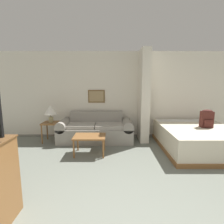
{
  "coord_description": "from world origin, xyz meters",
  "views": [
    {
      "loc": [
        -0.19,
        -1.26,
        1.66
      ],
      "look_at": [
        -0.19,
        2.45,
        1.05
      ],
      "focal_mm": 28.0,
      "sensor_mm": 36.0,
      "label": 1
    }
  ],
  "objects_px": {
    "table_lamp": "(50,110)",
    "backpack": "(207,118)",
    "couch": "(96,130)",
    "bed": "(196,138)",
    "coffee_table": "(89,138)"
  },
  "relations": [
    {
      "from": "backpack",
      "to": "couch",
      "type": "bearing_deg",
      "value": 166.38
    },
    {
      "from": "bed",
      "to": "backpack",
      "type": "height_order",
      "value": "backpack"
    },
    {
      "from": "couch",
      "to": "backpack",
      "type": "xyz_separation_m",
      "value": [
        2.82,
        -0.68,
        0.49
      ]
    },
    {
      "from": "table_lamp",
      "to": "backpack",
      "type": "distance_m",
      "value": 4.13
    },
    {
      "from": "bed",
      "to": "couch",
      "type": "bearing_deg",
      "value": 165.97
    },
    {
      "from": "couch",
      "to": "coffee_table",
      "type": "distance_m",
      "value": 0.99
    },
    {
      "from": "couch",
      "to": "backpack",
      "type": "bearing_deg",
      "value": -13.62
    },
    {
      "from": "couch",
      "to": "table_lamp",
      "type": "height_order",
      "value": "table_lamp"
    },
    {
      "from": "coffee_table",
      "to": "backpack",
      "type": "relative_size",
      "value": 1.64
    },
    {
      "from": "coffee_table",
      "to": "table_lamp",
      "type": "xyz_separation_m",
      "value": [
        -1.21,
        0.91,
        0.51
      ]
    },
    {
      "from": "couch",
      "to": "coffee_table",
      "type": "height_order",
      "value": "couch"
    },
    {
      "from": "coffee_table",
      "to": "backpack",
      "type": "bearing_deg",
      "value": 5.95
    },
    {
      "from": "couch",
      "to": "table_lamp",
      "type": "relative_size",
      "value": 4.43
    },
    {
      "from": "table_lamp",
      "to": "backpack",
      "type": "xyz_separation_m",
      "value": [
        4.08,
        -0.61,
        -0.1
      ]
    },
    {
      "from": "bed",
      "to": "backpack",
      "type": "bearing_deg",
      "value": -8.17
    }
  ]
}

